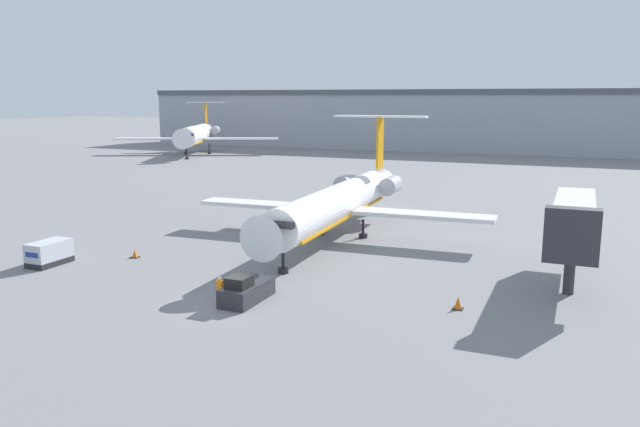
{
  "coord_description": "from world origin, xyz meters",
  "views": [
    {
      "loc": [
        19.53,
        -31.98,
        12.68
      ],
      "look_at": [
        0.0,
        14.16,
        3.33
      ],
      "focal_mm": 35.0,
      "sensor_mm": 36.0,
      "label": 1
    }
  ],
  "objects_px": {
    "airplane_main": "(339,202)",
    "traffic_cone_right": "(458,303)",
    "airplane_parked_far_left": "(196,135)",
    "luggage_cart": "(49,253)",
    "traffic_cone_left": "(135,254)",
    "pushback_tug": "(247,290)",
    "worker_near_tug": "(220,289)",
    "jet_bridge": "(574,220)"
  },
  "relations": [
    {
      "from": "traffic_cone_right",
      "to": "pushback_tug",
      "type": "bearing_deg",
      "value": -163.7
    },
    {
      "from": "luggage_cart",
      "to": "traffic_cone_left",
      "type": "xyz_separation_m",
      "value": [
        4.6,
        4.29,
        -0.62
      ]
    },
    {
      "from": "traffic_cone_left",
      "to": "jet_bridge",
      "type": "height_order",
      "value": "jet_bridge"
    },
    {
      "from": "traffic_cone_left",
      "to": "airplane_parked_far_left",
      "type": "height_order",
      "value": "airplane_parked_far_left"
    },
    {
      "from": "pushback_tug",
      "to": "airplane_parked_far_left",
      "type": "bearing_deg",
      "value": 125.63
    },
    {
      "from": "pushback_tug",
      "to": "jet_bridge",
      "type": "height_order",
      "value": "jet_bridge"
    },
    {
      "from": "pushback_tug",
      "to": "luggage_cart",
      "type": "bearing_deg",
      "value": 174.6
    },
    {
      "from": "worker_near_tug",
      "to": "airplane_parked_far_left",
      "type": "height_order",
      "value": "airplane_parked_far_left"
    },
    {
      "from": "traffic_cone_right",
      "to": "jet_bridge",
      "type": "bearing_deg",
      "value": 53.93
    },
    {
      "from": "pushback_tug",
      "to": "airplane_parked_far_left",
      "type": "xyz_separation_m",
      "value": [
        -61.63,
        85.97,
        3.72
      ]
    },
    {
      "from": "traffic_cone_left",
      "to": "airplane_parked_far_left",
      "type": "distance_m",
      "value": 93.31
    },
    {
      "from": "airplane_main",
      "to": "airplane_parked_far_left",
      "type": "xyz_separation_m",
      "value": [
        -60.43,
        66.91,
        1.04
      ]
    },
    {
      "from": "airplane_parked_far_left",
      "to": "traffic_cone_left",
      "type": "bearing_deg",
      "value": -59.05
    },
    {
      "from": "pushback_tug",
      "to": "worker_near_tug",
      "type": "bearing_deg",
      "value": -147.59
    },
    {
      "from": "luggage_cart",
      "to": "worker_near_tug",
      "type": "distance_m",
      "value": 17.1
    },
    {
      "from": "airplane_main",
      "to": "jet_bridge",
      "type": "distance_m",
      "value": 21.1
    },
    {
      "from": "airplane_main",
      "to": "jet_bridge",
      "type": "relative_size",
      "value": 2.46
    },
    {
      "from": "pushback_tug",
      "to": "traffic_cone_left",
      "type": "distance_m",
      "value": 14.96
    },
    {
      "from": "luggage_cart",
      "to": "traffic_cone_left",
      "type": "height_order",
      "value": "luggage_cart"
    },
    {
      "from": "luggage_cart",
      "to": "traffic_cone_left",
      "type": "relative_size",
      "value": 4.95
    },
    {
      "from": "airplane_main",
      "to": "airplane_parked_far_left",
      "type": "bearing_deg",
      "value": 132.09
    },
    {
      "from": "traffic_cone_right",
      "to": "airplane_main",
      "type": "bearing_deg",
      "value": 131.89
    },
    {
      "from": "luggage_cart",
      "to": "traffic_cone_right",
      "type": "height_order",
      "value": "luggage_cart"
    },
    {
      "from": "airplane_main",
      "to": "traffic_cone_left",
      "type": "bearing_deg",
      "value": -133.79
    },
    {
      "from": "traffic_cone_left",
      "to": "traffic_cone_right",
      "type": "bearing_deg",
      "value": -5.08
    },
    {
      "from": "airplane_main",
      "to": "pushback_tug",
      "type": "distance_m",
      "value": 19.28
    },
    {
      "from": "airplane_parked_far_left",
      "to": "jet_bridge",
      "type": "distance_m",
      "value": 109.16
    },
    {
      "from": "worker_near_tug",
      "to": "traffic_cone_right",
      "type": "relative_size",
      "value": 2.09
    },
    {
      "from": "jet_bridge",
      "to": "traffic_cone_left",
      "type": "bearing_deg",
      "value": -169.47
    },
    {
      "from": "traffic_cone_right",
      "to": "luggage_cart",
      "type": "bearing_deg",
      "value": -176.38
    },
    {
      "from": "traffic_cone_right",
      "to": "jet_bridge",
      "type": "distance_m",
      "value": 11.11
    },
    {
      "from": "airplane_main",
      "to": "traffic_cone_right",
      "type": "xyz_separation_m",
      "value": [
        13.79,
        -15.37,
        -2.99
      ]
    },
    {
      "from": "pushback_tug",
      "to": "traffic_cone_left",
      "type": "bearing_deg",
      "value": 156.26
    },
    {
      "from": "airplane_main",
      "to": "worker_near_tug",
      "type": "bearing_deg",
      "value": -90.57
    },
    {
      "from": "worker_near_tug",
      "to": "traffic_cone_right",
      "type": "height_order",
      "value": "worker_near_tug"
    },
    {
      "from": "airplane_main",
      "to": "airplane_parked_far_left",
      "type": "height_order",
      "value": "airplane_parked_far_left"
    },
    {
      "from": "luggage_cart",
      "to": "worker_near_tug",
      "type": "xyz_separation_m",
      "value": [
        16.9,
        -2.61,
        -0.05
      ]
    },
    {
      "from": "pushback_tug",
      "to": "luggage_cart",
      "type": "relative_size",
      "value": 1.29
    },
    {
      "from": "traffic_cone_right",
      "to": "airplane_parked_far_left",
      "type": "bearing_deg",
      "value": 132.05
    },
    {
      "from": "traffic_cone_left",
      "to": "airplane_parked_far_left",
      "type": "relative_size",
      "value": 0.02
    },
    {
      "from": "pushback_tug",
      "to": "jet_bridge",
      "type": "xyz_separation_m",
      "value": [
        18.68,
        12.04,
        3.76
      ]
    },
    {
      "from": "airplane_parked_far_left",
      "to": "pushback_tug",
      "type": "bearing_deg",
      "value": -54.37
    }
  ]
}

